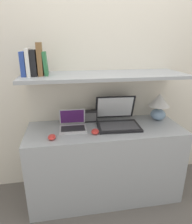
# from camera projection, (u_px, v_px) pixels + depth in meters

# --- Properties ---
(ground_plane) EXTENTS (12.00, 12.00, 0.00)m
(ground_plane) POSITION_uv_depth(u_px,v_px,m) (110.00, 212.00, 1.81)
(ground_plane) COLOR #56514C
(wall_back) EXTENTS (6.00, 0.05, 2.40)m
(wall_back) POSITION_uv_depth(u_px,v_px,m) (99.00, 70.00, 1.96)
(wall_back) COLOR silver
(wall_back) RESTS_ON ground_plane
(desk) EXTENTS (1.41, 0.52, 0.72)m
(desk) POSITION_uv_depth(u_px,v_px,m) (105.00, 162.00, 1.93)
(desk) COLOR #999EA3
(desk) RESTS_ON ground_plane
(back_riser) EXTENTS (1.41, 0.04, 1.17)m
(back_riser) POSITION_uv_depth(u_px,v_px,m) (99.00, 129.00, 2.12)
(back_riser) COLOR silver
(back_riser) RESTS_ON ground_plane
(shelf) EXTENTS (1.41, 0.47, 0.03)m
(shelf) POSITION_uv_depth(u_px,v_px,m) (104.00, 75.00, 1.72)
(shelf) COLOR #999EA3
(shelf) RESTS_ON back_riser
(table_lamp) EXTENTS (0.20, 0.20, 0.27)m
(table_lamp) POSITION_uv_depth(u_px,v_px,m) (159.00, 105.00, 1.95)
(table_lamp) COLOR #7593B2
(table_lamp) RESTS_ON desk
(laptop_large) EXTENTS (0.40, 0.37, 0.26)m
(laptop_large) POSITION_uv_depth(u_px,v_px,m) (117.00, 120.00, 1.86)
(laptop_large) COLOR black
(laptop_large) RESTS_ON desk
(laptop_small) EXTENTS (0.24, 0.21, 0.17)m
(laptop_small) POSITION_uv_depth(u_px,v_px,m) (73.00, 125.00, 1.78)
(laptop_small) COLOR silver
(laptop_small) RESTS_ON desk
(computer_mouse) EXTENTS (0.08, 0.11, 0.03)m
(computer_mouse) POSITION_uv_depth(u_px,v_px,m) (95.00, 131.00, 1.70)
(computer_mouse) COLOR red
(computer_mouse) RESTS_ON desk
(second_mouse) EXTENTS (0.06, 0.09, 0.03)m
(second_mouse) POSITION_uv_depth(u_px,v_px,m) (52.00, 137.00, 1.60)
(second_mouse) COLOR red
(second_mouse) RESTS_ON desk
(router_box) EXTENTS (0.13, 0.06, 0.11)m
(router_box) POSITION_uv_depth(u_px,v_px,m) (90.00, 116.00, 1.94)
(router_box) COLOR black
(router_box) RESTS_ON desk
(book_blue) EXTENTS (0.04, 0.15, 0.19)m
(book_blue) POSITION_uv_depth(u_px,v_px,m) (24.00, 64.00, 1.58)
(book_blue) COLOR #284293
(book_blue) RESTS_ON shelf
(book_white) EXTENTS (0.03, 0.16, 0.21)m
(book_white) POSITION_uv_depth(u_px,v_px,m) (29.00, 62.00, 1.58)
(book_white) COLOR silver
(book_white) RESTS_ON shelf
(book_black) EXTENTS (0.04, 0.15, 0.20)m
(book_black) POSITION_uv_depth(u_px,v_px,m) (34.00, 63.00, 1.59)
(book_black) COLOR black
(book_black) RESTS_ON shelf
(book_brown) EXTENTS (0.04, 0.13, 0.26)m
(book_brown) POSITION_uv_depth(u_px,v_px,m) (40.00, 59.00, 1.59)
(book_brown) COLOR brown
(book_brown) RESTS_ON shelf
(book_green) EXTENTS (0.04, 0.13, 0.19)m
(book_green) POSITION_uv_depth(u_px,v_px,m) (45.00, 64.00, 1.61)
(book_green) COLOR #2D7042
(book_green) RESTS_ON shelf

